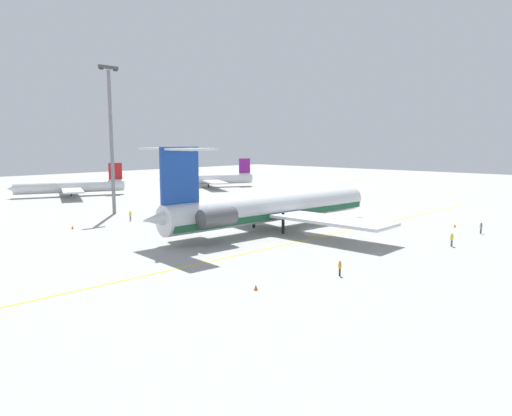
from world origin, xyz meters
name	(u,v)px	position (x,y,z in m)	size (l,w,h in m)	color
ground	(316,232)	(0.00, 0.00, 0.00)	(334.51, 334.51, 0.00)	#9E9E99
main_jetliner	(268,208)	(-4.58, 6.19, 3.68)	(46.33, 40.96, 13.49)	silver
airliner_mid_left	(68,187)	(-4.10, 77.35, 2.53)	(27.60, 27.79, 8.60)	silver
airliner_mid_right	(206,179)	(37.37, 69.71, 2.65)	(28.14, 28.48, 9.01)	silver
ground_crew_near_nose	(130,214)	(-14.37, 30.91, 1.15)	(0.43, 0.29, 1.81)	black
ground_crew_near_tail	(340,266)	(-18.70, -16.47, 1.06)	(0.27, 0.42, 1.67)	black
ground_crew_portside	(452,238)	(3.80, -19.82, 1.16)	(0.39, 0.30, 1.82)	black
ground_crew_starboard	(481,227)	(15.89, -19.79, 1.12)	(0.28, 0.43, 1.77)	black
safety_cone_nose	(256,287)	(-28.40, -13.31, 0.28)	(0.40, 0.40, 0.55)	#EA590F
safety_cone_wingtip	(72,227)	(-25.42, 30.61, 0.28)	(0.40, 0.40, 0.55)	#EA590F
safety_cone_tail	(455,226)	(18.94, -14.74, 0.28)	(0.40, 0.40, 0.55)	#EA590F
taxiway_centreline	(320,237)	(-3.28, -2.99, 0.00)	(101.59, 0.36, 0.01)	gold
light_mast	(111,135)	(-11.88, 40.71, 15.55)	(4.00, 0.70, 28.63)	slate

